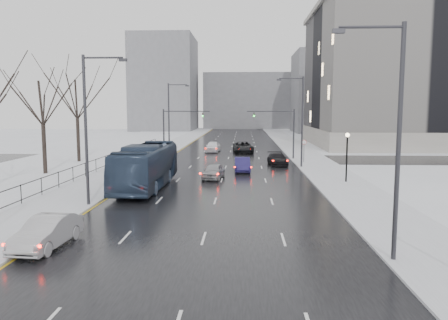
# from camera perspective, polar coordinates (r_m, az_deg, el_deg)

# --- Properties ---
(road) EXTENTS (16.00, 150.00, 0.04)m
(road) POSITION_cam_1_polar(r_m,az_deg,el_deg) (68.62, 0.92, 1.28)
(road) COLOR black
(road) RESTS_ON ground
(cross_road) EXTENTS (130.00, 10.00, 0.04)m
(cross_road) POSITION_cam_1_polar(r_m,az_deg,el_deg) (56.70, 0.56, 0.13)
(cross_road) COLOR black
(cross_road) RESTS_ON ground
(sidewalk_left) EXTENTS (5.00, 150.00, 0.16)m
(sidewalk_left) POSITION_cam_1_polar(r_m,az_deg,el_deg) (69.72, -7.75, 1.35)
(sidewalk_left) COLOR silver
(sidewalk_left) RESTS_ON ground
(sidewalk_right) EXTENTS (5.00, 150.00, 0.16)m
(sidewalk_right) POSITION_cam_1_polar(r_m,az_deg,el_deg) (69.11, 9.65, 1.27)
(sidewalk_right) COLOR silver
(sidewalk_right) RESTS_ON ground
(park_strip) EXTENTS (14.00, 150.00, 0.12)m
(park_strip) POSITION_cam_1_polar(r_m,az_deg,el_deg) (72.03, -15.20, 1.33)
(park_strip) COLOR white
(park_strip) RESTS_ON ground
(tree_park_d) EXTENTS (8.75, 8.75, 12.50)m
(tree_park_d) POSITION_cam_1_polar(r_m,az_deg,el_deg) (47.14, -22.27, -1.75)
(tree_park_d) COLOR black
(tree_park_d) RESTS_ON ground
(tree_park_e) EXTENTS (9.45, 9.45, 13.50)m
(tree_park_e) POSITION_cam_1_polar(r_m,az_deg,el_deg) (56.43, -18.40, -0.27)
(tree_park_e) COLOR black
(tree_park_e) RESTS_ON ground
(iron_fence) EXTENTS (0.06, 70.00, 1.30)m
(iron_fence) POSITION_cam_1_polar(r_m,az_deg,el_deg) (41.50, -18.62, -1.42)
(iron_fence) COLOR black
(iron_fence) RESTS_ON sidewalk_left
(streetlight_r_near) EXTENTS (2.95, 0.25, 10.00)m
(streetlight_r_near) POSITION_cam_1_polar(r_m,az_deg,el_deg) (19.32, 21.27, 3.55)
(streetlight_r_near) COLOR #2D2D33
(streetlight_r_near) RESTS_ON ground
(streetlight_r_mid) EXTENTS (2.95, 0.25, 10.00)m
(streetlight_r_mid) POSITION_cam_1_polar(r_m,az_deg,el_deg) (48.69, 9.92, 5.55)
(streetlight_r_mid) COLOR #2D2D33
(streetlight_r_mid) RESTS_ON ground
(streetlight_l_near) EXTENTS (2.95, 0.25, 10.00)m
(streetlight_l_near) POSITION_cam_1_polar(r_m,az_deg,el_deg) (30.07, -17.22, 4.68)
(streetlight_l_near) COLOR #2D2D33
(streetlight_l_near) RESTS_ON ground
(streetlight_l_far) EXTENTS (2.95, 0.25, 10.00)m
(streetlight_l_far) POSITION_cam_1_polar(r_m,az_deg,el_deg) (61.14, -7.01, 5.82)
(streetlight_l_far) COLOR #2D2D33
(streetlight_l_far) RESTS_ON ground
(lamppost_r_mid) EXTENTS (0.36, 0.36, 4.28)m
(lamppost_r_mid) POSITION_cam_1_polar(r_m,az_deg,el_deg) (39.49, 15.77, 1.25)
(lamppost_r_mid) COLOR black
(lamppost_r_mid) RESTS_ON sidewalk_right
(mast_signal_right) EXTENTS (6.10, 0.33, 6.50)m
(mast_signal_right) POSITION_cam_1_polar(r_m,az_deg,el_deg) (56.59, 8.02, 4.20)
(mast_signal_right) COLOR #2D2D33
(mast_signal_right) RESTS_ON ground
(mast_signal_left) EXTENTS (6.10, 0.33, 6.50)m
(mast_signal_left) POSITION_cam_1_polar(r_m,az_deg,el_deg) (57.10, -6.82, 4.24)
(mast_signal_left) COLOR #2D2D33
(mast_signal_left) RESTS_ON ground
(no_uturn_sign) EXTENTS (0.60, 0.06, 2.70)m
(no_uturn_sign) POSITION_cam_1_polar(r_m,az_deg,el_deg) (52.95, 10.41, 2.03)
(no_uturn_sign) COLOR #2D2D33
(no_uturn_sign) RESTS_ON sidewalk_right
(civic_building) EXTENTS (41.00, 31.00, 24.80)m
(civic_building) POSITION_cam_1_polar(r_m,az_deg,el_deg) (86.93, 25.25, 9.17)
(civic_building) COLOR gray
(civic_building) RESTS_ON ground
(bldg_far_right) EXTENTS (24.00, 20.00, 22.00)m
(bldg_far_right) POSITION_cam_1_polar(r_m,az_deg,el_deg) (126.08, 14.66, 8.54)
(bldg_far_right) COLOR slate
(bldg_far_right) RESTS_ON ground
(bldg_far_left) EXTENTS (18.00, 22.00, 28.00)m
(bldg_far_left) POSITION_cam_1_polar(r_m,az_deg,el_deg) (135.63, -7.72, 9.82)
(bldg_far_left) COLOR slate
(bldg_far_left) RESTS_ON ground
(bldg_far_center) EXTENTS (30.00, 18.00, 18.00)m
(bldg_far_center) POSITION_cam_1_polar(r_m,az_deg,el_deg) (148.32, 3.40, 7.67)
(bldg_far_center) COLOR slate
(bldg_far_center) RESTS_ON ground
(sedan_left_near) EXTENTS (1.92, 4.60, 1.48)m
(sedan_left_near) POSITION_cam_1_polar(r_m,az_deg,el_deg) (22.33, -22.09, -8.72)
(sedan_left_near) COLOR #AAA9AE
(sedan_left_near) RESTS_ON road
(bus) EXTENTS (3.09, 12.92, 3.60)m
(bus) POSITION_cam_1_polar(r_m,az_deg,el_deg) (36.54, -10.06, -0.77)
(bus) COLOR #2B3B54
(bus) RESTS_ON road
(sedan_center_near) EXTENTS (2.21, 4.31, 1.40)m
(sedan_center_near) POSITION_cam_1_polar(r_m,az_deg,el_deg) (40.68, -1.37, -1.46)
(sedan_center_near) COLOR #9E9FA2
(sedan_center_near) RESTS_ON road
(sedan_right_near) EXTENTS (1.73, 4.54, 1.48)m
(sedan_right_near) POSITION_cam_1_polar(r_m,az_deg,el_deg) (45.17, 2.40, -0.60)
(sedan_right_near) COLOR navy
(sedan_right_near) RESTS_ON road
(sedan_right_cross) EXTENTS (3.33, 6.17, 1.64)m
(sedan_right_cross) POSITION_cam_1_polar(r_m,az_deg,el_deg) (64.49, 2.51, 1.67)
(sedan_right_cross) COLOR black
(sedan_right_cross) RESTS_ON road
(sedan_right_far) EXTENTS (2.35, 4.99, 1.41)m
(sedan_right_far) POSITION_cam_1_polar(r_m,az_deg,el_deg) (50.77, 7.00, 0.12)
(sedan_right_far) COLOR black
(sedan_right_far) RESTS_ON road
(sedan_center_far) EXTENTS (2.26, 4.94, 1.64)m
(sedan_center_far) POSITION_cam_1_polar(r_m,az_deg,el_deg) (65.63, -1.46, 1.76)
(sedan_center_far) COLOR white
(sedan_center_far) RESTS_ON road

